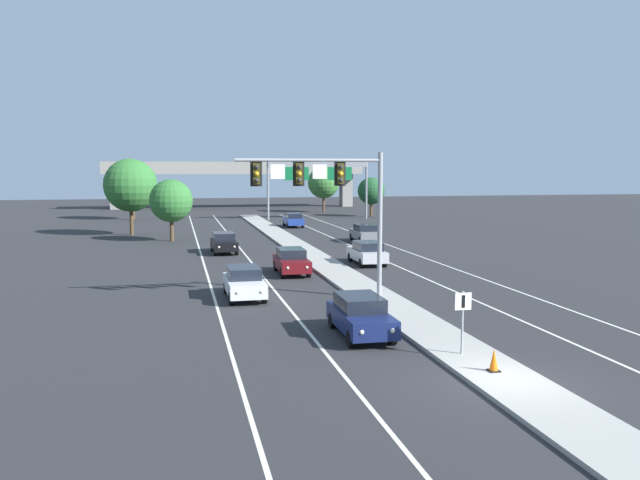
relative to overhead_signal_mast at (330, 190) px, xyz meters
The scene contains 23 objects.
ground_plane 14.80m from the overhead_signal_mast, 79.94° to the right, with size 260.00×260.00×0.00m, color #28282B.
median_island 7.43m from the overhead_signal_mast, 61.76° to the left, with size 2.40×110.00×0.15m, color #9E9B93.
lane_stripe_oncoming_center 12.92m from the overhead_signal_mast, 101.33° to the left, with size 0.14×100.00×0.01m, color silver.
lane_stripe_receding_center 14.57m from the overhead_signal_mast, 58.24° to the left, with size 0.14×100.00×0.01m, color silver.
edge_stripe_left 13.90m from the overhead_signal_mast, 116.02° to the left, with size 0.14×100.00×0.01m, color silver.
edge_stripe_right 16.43m from the overhead_signal_mast, 47.80° to the left, with size 0.14×100.00×0.01m, color silver.
overhead_signal_mast is the anchor object (origin of this frame).
median_sign_post 11.58m from the overhead_signal_mast, 78.40° to the right, with size 0.60×0.10×2.20m.
car_oncoming_navy 8.42m from the overhead_signal_mast, 93.37° to the right, with size 1.85×4.48×1.58m.
car_oncoming_white 6.42m from the overhead_signal_mast, 159.07° to the left, with size 1.85×4.48×1.58m.
car_oncoming_darkred 9.83m from the overhead_signal_mast, 92.85° to the left, with size 1.88×4.49×1.58m.
car_oncoming_black 20.79m from the overhead_signal_mast, 100.84° to the left, with size 1.90×4.50×1.58m.
car_receding_silver 13.57m from the overhead_signal_mast, 65.13° to the left, with size 1.86×4.49×1.58m.
car_receding_grey 26.99m from the overhead_signal_mast, 69.98° to the left, with size 1.87×4.49×1.58m.
car_receding_blue 41.81m from the overhead_signal_mast, 82.41° to the left, with size 1.87×4.49×1.58m.
traffic_cone_median_nose 13.89m from the overhead_signal_mast, 79.63° to the right, with size 0.36×0.36×0.74m.
highway_sign_gantry 52.68m from the overhead_signal_mast, 78.39° to the left, with size 13.28×0.42×7.50m.
overpass_bridge 79.29m from the overhead_signal_mast, 88.26° to the left, with size 42.40×6.40×7.65m.
tree_far_left_c 30.30m from the overhead_signal_mast, 104.97° to the left, with size 3.87×3.87×5.60m.
tree_far_left_a 37.43m from the overhead_signal_mast, 108.21° to the left, with size 5.20×5.20×7.52m.
tree_far_right_b 66.02m from the overhead_signal_mast, 77.55° to the left, with size 4.74×4.74×6.85m.
tree_far_left_b 57.52m from the overhead_signal_mast, 102.83° to the left, with size 5.27×5.27×7.62m.
tree_far_right_a 57.93m from the overhead_signal_mast, 71.13° to the left, with size 3.71×3.71×5.37m.
Camera 1 is at (-9.80, -17.78, 6.55)m, focal length 36.83 mm.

